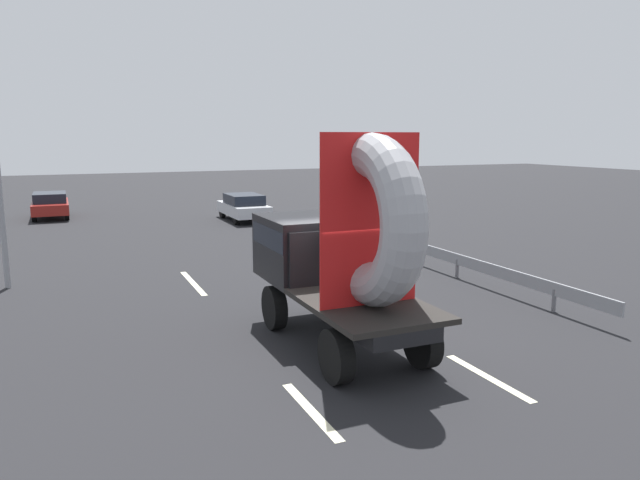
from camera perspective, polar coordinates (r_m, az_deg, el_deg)
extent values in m
plane|color=black|center=(12.07, 3.35, -9.82)|extent=(120.00, 120.00, 0.00)
cylinder|color=black|center=(12.75, -4.44, -6.52)|extent=(0.28, 0.94, 0.94)
cylinder|color=black|center=(13.39, 2.48, -5.69)|extent=(0.28, 0.94, 0.94)
cylinder|color=black|center=(10.02, 1.59, -11.17)|extent=(0.28, 0.94, 0.94)
cylinder|color=black|center=(10.81, 9.88, -9.71)|extent=(0.28, 0.94, 0.94)
cube|color=black|center=(11.60, 2.00, -5.83)|extent=(1.30, 5.02, 0.25)
cube|color=black|center=(12.76, -0.91, -0.69)|extent=(2.00, 2.02, 1.35)
cube|color=black|center=(12.66, -0.82, 0.60)|extent=(2.02, 1.92, 0.44)
cube|color=black|center=(10.69, 4.36, -6.27)|extent=(2.00, 3.01, 0.10)
cube|color=black|center=(11.81, 1.09, -1.68)|extent=(1.80, 0.08, 1.10)
torus|color=#9E9EA3|center=(10.23, 4.87, 1.91)|extent=(0.77, 3.01, 3.01)
cube|color=red|center=(10.23, 4.87, 1.91)|extent=(1.90, 0.03, 3.01)
cylinder|color=black|center=(30.30, -9.42, 2.69)|extent=(0.21, 0.61, 0.61)
cylinder|color=black|center=(30.70, -6.75, 2.85)|extent=(0.21, 0.61, 0.61)
cylinder|color=black|center=(27.86, -8.11, 2.09)|extent=(0.21, 0.61, 0.61)
cylinder|color=black|center=(28.29, -5.23, 2.27)|extent=(0.21, 0.61, 0.61)
cube|color=silver|center=(29.24, -7.41, 3.00)|extent=(1.71, 3.98, 0.52)
cube|color=black|center=(29.10, -7.38, 3.95)|extent=(1.54, 2.23, 0.47)
cube|color=gray|center=(19.15, 9.84, -0.80)|extent=(0.06, 14.92, 0.32)
cylinder|color=slate|center=(15.00, 21.71, -5.46)|extent=(0.10, 0.10, 0.55)
cylinder|color=slate|center=(17.72, 13.14, -2.70)|extent=(0.10, 0.10, 0.55)
cylinder|color=slate|center=(20.75, 6.98, -0.66)|extent=(0.10, 0.10, 0.55)
cylinder|color=slate|center=(23.99, 2.44, 0.84)|extent=(0.10, 0.10, 0.55)
cube|color=beige|center=(9.27, -0.90, -16.16)|extent=(0.16, 2.07, 0.01)
cube|color=beige|center=(17.07, -12.19, -4.08)|extent=(0.16, 2.96, 0.01)
cube|color=beige|center=(10.80, 15.94, -12.64)|extent=(0.16, 2.18, 0.01)
cube|color=beige|center=(17.82, -1.69, -3.25)|extent=(0.16, 2.37, 0.01)
cylinder|color=black|center=(34.26, -25.80, 2.65)|extent=(0.21, 0.60, 0.60)
cylinder|color=black|center=(34.23, -23.36, 2.83)|extent=(0.21, 0.60, 0.60)
cylinder|color=black|center=(31.75, -25.94, 2.14)|extent=(0.21, 0.60, 0.60)
cylinder|color=black|center=(31.73, -23.30, 2.33)|extent=(0.21, 0.60, 0.60)
cube|color=maroon|center=(32.95, -24.63, 2.94)|extent=(1.69, 3.94, 0.52)
cube|color=black|center=(32.81, -24.70, 3.78)|extent=(1.52, 2.21, 0.47)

